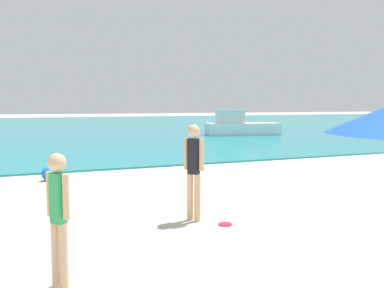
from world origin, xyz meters
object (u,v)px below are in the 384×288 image
at_px(person_standing, 194,166).
at_px(person_distant, 58,212).
at_px(boat_near, 240,126).
at_px(beach_ball, 48,174).
at_px(frisbee, 225,224).

xyz_separation_m(person_standing, person_distant, (-2.43, -1.90, -0.10)).
bearing_deg(boat_near, beach_ball, -124.53).
distance_m(frisbee, boat_near, 20.91).
bearing_deg(beach_ball, person_standing, -67.47).
relative_size(frisbee, boat_near, 0.05).
bearing_deg(frisbee, boat_near, 59.83).
distance_m(person_standing, boat_near, 20.71).
height_order(person_distant, beach_ball, person_distant).
bearing_deg(person_distant, boat_near, 113.04).
bearing_deg(person_distant, frisbee, 84.57).
xyz_separation_m(person_standing, boat_near, (10.89, 17.61, -0.33)).
xyz_separation_m(frisbee, boat_near, (10.50, 18.07, 0.63)).
bearing_deg(boat_near, frisbee, -108.68).
distance_m(person_distant, beach_ball, 7.01).
bearing_deg(person_standing, beach_ball, -14.96).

